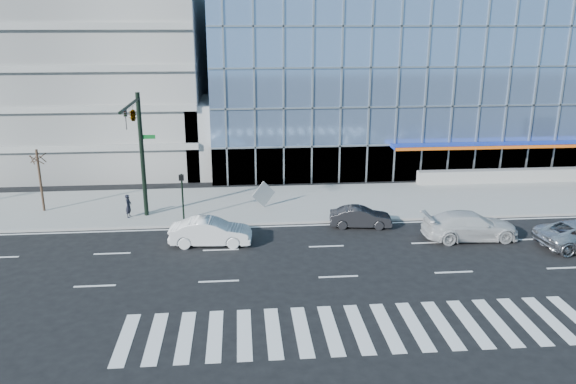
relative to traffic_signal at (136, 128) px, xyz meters
name	(u,v)px	position (x,y,z in m)	size (l,w,h in m)	color
ground	(326,246)	(11.00, -4.57, -6.16)	(160.00, 160.00, 0.00)	black
sidewalk	(309,202)	(11.00, 3.43, -6.09)	(120.00, 8.00, 0.15)	gray
theatre_building	(427,72)	(25.00, 21.43, 1.34)	(42.00, 26.00, 15.00)	#7392C0
parking_garage	(74,47)	(-9.00, 21.43, 3.84)	(24.00, 24.00, 20.00)	gray
ramp_block	(225,135)	(5.00, 13.43, -3.16)	(6.00, 8.00, 6.00)	gray
traffic_signal	(136,128)	(0.00, 0.00, 0.00)	(1.14, 5.74, 8.00)	black
ped_signal_post	(182,190)	(2.50, 0.37, -4.02)	(0.30, 0.33, 3.00)	black
street_tree_near	(37,158)	(-7.00, 2.93, -2.39)	(1.10, 1.10, 4.23)	#332319
white_suv	(470,226)	(19.61, -4.12, -5.35)	(2.28, 5.60, 1.63)	silver
white_sedan	(211,232)	(4.41, -3.69, -5.40)	(1.63, 4.66, 1.54)	silver
dark_sedan	(361,217)	(13.61, -1.57, -5.53)	(1.34, 3.83, 1.26)	black
pedestrian	(128,206)	(-1.06, 1.10, -5.25)	(0.56, 0.37, 1.53)	black
tilted_panel	(264,194)	(7.74, 2.41, -5.10)	(1.30, 0.06, 1.30)	#A4A4A4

